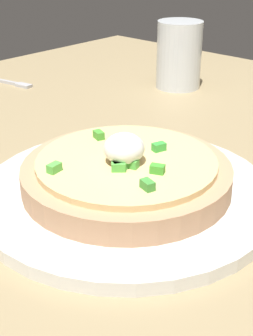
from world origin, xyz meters
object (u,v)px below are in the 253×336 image
(pizza, at_px, (126,172))
(cup_near, at_px, (179,58))
(fork, at_px, (9,82))
(plate, at_px, (127,192))

(pizza, xyz_separation_m, cup_near, (-0.19, 0.33, 0.02))
(cup_near, xyz_separation_m, fork, (-0.22, -0.18, -0.05))
(pizza, height_order, cup_near, cup_near)
(plate, bearing_deg, fork, 159.80)
(cup_near, bearing_deg, plate, -60.79)
(plate, distance_m, cup_near, 0.38)
(cup_near, bearing_deg, pizza, -60.80)
(pizza, relative_size, fork, 1.74)
(plate, height_order, cup_near, cup_near)
(fork, bearing_deg, plate, -31.01)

